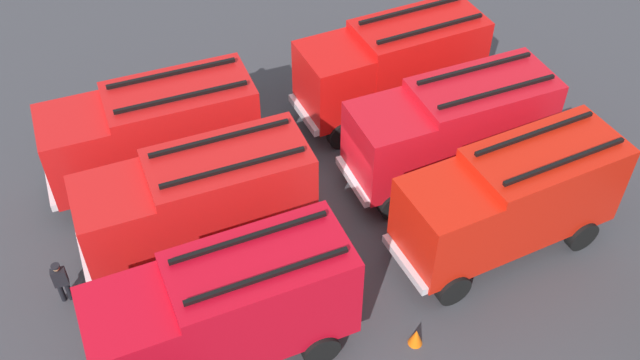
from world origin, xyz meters
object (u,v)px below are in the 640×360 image
object	(u,v)px
fire_truck_5	(225,309)
firefighter_1	(144,299)
firefighter_0	(240,81)
traffic_cone_0	(416,337)
fire_truck_4	(510,198)
fire_truck_3	(198,202)
fire_truck_1	(153,132)
firefighter_2	(61,281)
fire_truck_0	(392,64)
fire_truck_2	(451,127)

from	to	relation	value
fire_truck_5	firefighter_1	distance (m)	3.11
firefighter_0	traffic_cone_0	bearing A→B (deg)	-59.99
fire_truck_4	fire_truck_5	xyz separation A→B (m)	(9.31, 0.22, 0.00)
firefighter_1	traffic_cone_0	xyz separation A→B (m)	(-6.74, 4.09, -0.60)
fire_truck_3	fire_truck_5	world-z (taller)	same
fire_truck_4	traffic_cone_0	xyz separation A→B (m)	(4.37, 2.12, -1.85)
firefighter_0	traffic_cone_0	xyz separation A→B (m)	(-0.53, 12.87, -0.60)
fire_truck_1	firefighter_2	world-z (taller)	fire_truck_1
firefighter_2	firefighter_1	bearing A→B (deg)	-122.13
fire_truck_5	firefighter_0	xyz separation A→B (m)	(-4.40, -10.97, -1.25)
fire_truck_0	fire_truck_4	distance (m)	7.69
fire_truck_1	firefighter_1	xyz separation A→B (m)	(2.03, 5.68, -1.25)
fire_truck_3	firefighter_2	distance (m)	4.64
firefighter_2	fire_truck_4	bearing A→B (deg)	-98.01
firefighter_2	traffic_cone_0	xyz separation A→B (m)	(-8.80, 5.81, -0.58)
fire_truck_1	fire_truck_3	distance (m)	3.81
fire_truck_0	fire_truck_3	world-z (taller)	same
firefighter_1	traffic_cone_0	world-z (taller)	firefighter_1
fire_truck_2	fire_truck_3	size ratio (longest dim) A/B	1.00
fire_truck_0	fire_truck_2	bearing A→B (deg)	90.94
fire_truck_0	firefighter_2	xyz separation A→B (m)	(13.30, 4.00, -1.27)
firefighter_1	fire_truck_4	bearing A→B (deg)	-75.78
fire_truck_1	fire_truck_5	bearing A→B (deg)	92.08
firefighter_0	fire_truck_2	bearing A→B (deg)	-26.81
firefighter_1	fire_truck_1	bearing A→B (deg)	4.60
firefighter_2	fire_truck_5	bearing A→B (deg)	-127.67
fire_truck_4	fire_truck_0	bearing A→B (deg)	-92.11
firefighter_1	firefighter_2	distance (m)	2.68
fire_truck_3	firefighter_0	distance (m)	7.98
fire_truck_2	fire_truck_4	bearing A→B (deg)	89.46
fire_truck_0	firefighter_0	world-z (taller)	fire_truck_0
fire_truck_1	traffic_cone_0	world-z (taller)	fire_truck_1
fire_truck_5	firefighter_2	world-z (taller)	fire_truck_5
firefighter_0	firefighter_1	world-z (taller)	firefighter_0
fire_truck_5	firefighter_0	distance (m)	11.89
fire_truck_5	traffic_cone_0	xyz separation A→B (m)	(-4.93, 1.90, -1.85)
fire_truck_5	fire_truck_1	bearing A→B (deg)	-90.08
fire_truck_2	firefighter_1	xyz separation A→B (m)	(11.29, 1.66, -1.25)
fire_truck_1	firefighter_0	xyz separation A→B (m)	(-4.18, -3.10, -1.25)
fire_truck_4	firefighter_2	xyz separation A→B (m)	(13.17, -3.69, -1.27)
fire_truck_3	firefighter_2	world-z (taller)	fire_truck_3
fire_truck_4	firefighter_0	distance (m)	11.88
fire_truck_2	fire_truck_5	xyz separation A→B (m)	(9.48, 3.86, 0.00)
fire_truck_1	firefighter_1	distance (m)	6.16
fire_truck_3	firefighter_1	bearing A→B (deg)	41.20
fire_truck_1	fire_truck_2	bearing A→B (deg)	160.26
fire_truck_4	fire_truck_3	bearing A→B (deg)	-25.05
fire_truck_1	traffic_cone_0	size ratio (longest dim) A/B	12.12
fire_truck_2	fire_truck_4	distance (m)	3.64
fire_truck_4	firefighter_1	world-z (taller)	fire_truck_4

